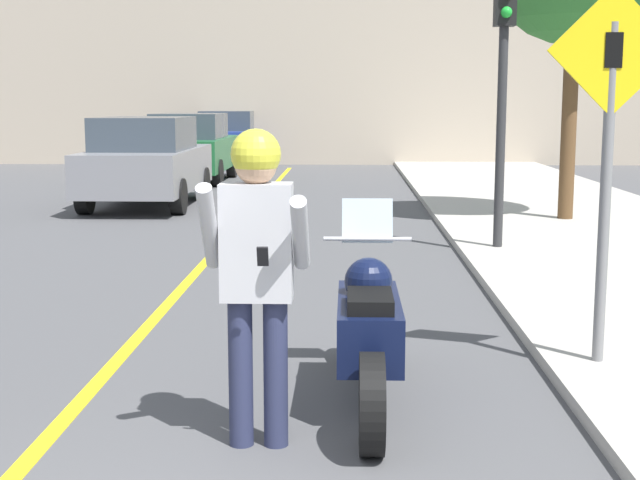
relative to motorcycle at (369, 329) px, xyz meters
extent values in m
cube|color=yellow|center=(-1.90, 3.02, -0.49)|extent=(0.12, 36.00, 0.01)
cube|color=#B2A38E|center=(-1.30, 23.02, 2.81)|extent=(28.00, 1.20, 6.61)
cylinder|color=black|center=(0.00, -0.87, -0.20)|extent=(0.14, 0.58, 0.58)
cylinder|color=black|center=(0.00, 0.84, -0.20)|extent=(0.14, 0.58, 0.58)
cube|color=#0C1433|center=(0.00, -0.01, 0.03)|extent=(0.40, 1.18, 0.36)
sphere|color=#0C1433|center=(0.00, 0.15, 0.29)|extent=(0.32, 0.32, 0.32)
cube|color=black|center=(0.00, -0.28, 0.25)|extent=(0.28, 0.48, 0.10)
cylinder|color=silver|center=(0.00, 0.58, 0.51)|extent=(0.62, 0.03, 0.03)
cube|color=silver|center=(0.00, 0.65, 0.63)|extent=(0.36, 0.12, 0.31)
cylinder|color=#282D4C|center=(-0.75, -0.76, -0.06)|extent=(0.14, 0.14, 0.86)
cylinder|color=#282D4C|center=(-0.55, -0.76, -0.06)|extent=(0.14, 0.14, 0.86)
cube|color=#B7B7BC|center=(-0.65, -0.76, 0.69)|extent=(0.40, 0.22, 0.66)
cylinder|color=#B7B7BC|center=(-0.90, -0.86, 0.79)|extent=(0.09, 0.39, 0.51)
cylinder|color=#B7B7BC|center=(-0.40, -0.88, 0.76)|extent=(0.09, 0.46, 0.46)
sphere|color=tan|center=(-0.65, -0.76, 1.13)|extent=(0.24, 0.24, 0.24)
sphere|color=gold|center=(-0.65, -0.76, 1.18)|extent=(0.28, 0.28, 0.28)
cube|color=black|center=(-0.59, -1.04, 0.66)|extent=(0.06, 0.05, 0.11)
cylinder|color=slate|center=(1.68, 0.68, 0.81)|extent=(0.08, 0.08, 2.40)
cube|color=yellow|center=(1.68, 0.66, 1.81)|extent=(0.91, 0.02, 0.91)
cube|color=black|center=(1.68, 0.64, 1.81)|extent=(0.12, 0.01, 0.24)
cylinder|color=#2D2D30|center=(1.80, 5.84, 1.38)|extent=(0.12, 0.12, 3.55)
sphere|color=green|center=(1.80, 5.70, 2.56)|extent=(0.14, 0.14, 0.14)
cylinder|color=brown|center=(3.36, 8.71, 1.18)|extent=(0.24, 0.24, 3.15)
cylinder|color=black|center=(-4.77, 12.38, -0.17)|extent=(0.22, 0.64, 0.64)
cylinder|color=black|center=(-3.11, 12.38, -0.17)|extent=(0.22, 0.64, 0.64)
cylinder|color=black|center=(-4.77, 9.77, -0.17)|extent=(0.22, 0.64, 0.64)
cylinder|color=black|center=(-3.11, 9.77, -0.17)|extent=(0.22, 0.64, 0.64)
cube|color=gray|center=(-3.94, 11.07, 0.21)|extent=(1.80, 4.20, 0.76)
cube|color=#38424C|center=(-3.94, 10.91, 0.89)|extent=(1.58, 2.18, 0.60)
cylinder|color=black|center=(-4.85, 17.59, -0.17)|extent=(0.22, 0.64, 0.64)
cylinder|color=black|center=(-3.19, 17.59, -0.17)|extent=(0.22, 0.64, 0.64)
cylinder|color=black|center=(-4.85, 14.99, -0.17)|extent=(0.22, 0.64, 0.64)
cylinder|color=black|center=(-3.19, 14.99, -0.17)|extent=(0.22, 0.64, 0.64)
cube|color=#1E6033|center=(-4.02, 16.29, 0.21)|extent=(1.80, 4.20, 0.76)
cube|color=#38424C|center=(-4.02, 16.12, 0.89)|extent=(1.58, 2.18, 0.60)
cylinder|color=black|center=(-4.73, 23.88, -0.17)|extent=(0.22, 0.64, 0.64)
cylinder|color=black|center=(-3.07, 23.88, -0.17)|extent=(0.22, 0.64, 0.64)
cylinder|color=black|center=(-4.73, 21.27, -0.17)|extent=(0.22, 0.64, 0.64)
cylinder|color=black|center=(-3.07, 21.27, -0.17)|extent=(0.22, 0.64, 0.64)
cube|color=navy|center=(-3.90, 22.57, 0.21)|extent=(1.80, 4.20, 0.76)
cube|color=#38424C|center=(-3.90, 22.41, 0.89)|extent=(1.58, 2.18, 0.60)
camera|label=1|loc=(-0.14, -5.64, 1.46)|focal=50.00mm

